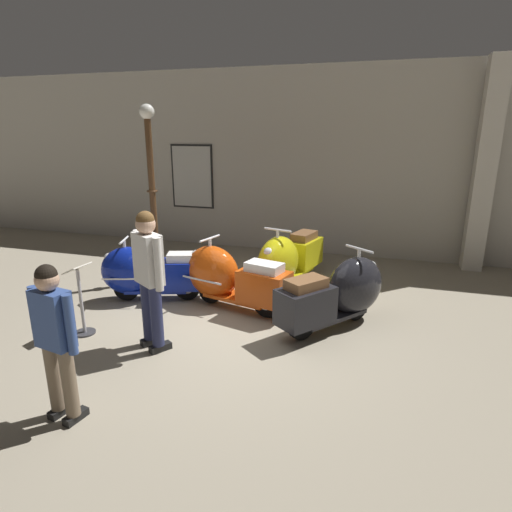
{
  "coord_description": "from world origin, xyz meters",
  "views": [
    {
      "loc": [
        1.9,
        -5.11,
        2.65
      ],
      "look_at": [
        0.02,
        1.07,
        0.74
      ],
      "focal_mm": 29.87,
      "sensor_mm": 36.0,
      "label": 1
    }
  ],
  "objects": [
    {
      "name": "ground_plane",
      "position": [
        0.0,
        0.0,
        0.0
      ],
      "size": [
        60.0,
        60.0,
        0.0
      ],
      "primitive_type": "plane",
      "color": "gray"
    },
    {
      "name": "showroom_back_wall",
      "position": [
        0.12,
        4.18,
        1.97
      ],
      "size": [
        18.0,
        0.63,
        3.93
      ],
      "color": "#ADA89E",
      "rests_on": "ground"
    },
    {
      "name": "scooter_0",
      "position": [
        -1.66,
        0.54,
        0.46
      ],
      "size": [
        1.73,
        0.97,
        1.02
      ],
      "rotation": [
        0.0,
        0.0,
        -2.83
      ],
      "color": "black",
      "rests_on": "ground"
    },
    {
      "name": "scooter_1",
      "position": [
        -0.31,
        0.65,
        0.49
      ],
      "size": [
        1.83,
        0.92,
        1.08
      ],
      "rotation": [
        0.0,
        0.0,
        2.89
      ],
      "color": "black",
      "rests_on": "ground"
    },
    {
      "name": "scooter_2",
      "position": [
        0.36,
        1.75,
        0.51
      ],
      "size": [
        0.97,
        1.89,
        1.11
      ],
      "rotation": [
        0.0,
        0.0,
        -1.83
      ],
      "color": "black",
      "rests_on": "ground"
    },
    {
      "name": "scooter_3",
      "position": [
        1.43,
        0.49,
        0.49
      ],
      "size": [
        1.48,
        1.72,
        1.09
      ],
      "rotation": [
        0.0,
        0.0,
        0.92
      ],
      "color": "black",
      "rests_on": "ground"
    },
    {
      "name": "lamppost",
      "position": [
        -1.96,
        1.42,
        1.54
      ],
      "size": [
        0.28,
        0.28,
        3.06
      ],
      "color": "#472D19",
      "rests_on": "ground"
    },
    {
      "name": "visitor_0",
      "position": [
        -0.84,
        -2.31,
        0.89
      ],
      "size": [
        0.52,
        0.29,
        1.54
      ],
      "rotation": [
        0.0,
        0.0,
        1.4
      ],
      "color": "black",
      "rests_on": "ground"
    },
    {
      "name": "visitor_1",
      "position": [
        -0.74,
        -0.85,
        1.02
      ],
      "size": [
        0.52,
        0.42,
        1.76
      ],
      "rotation": [
        0.0,
        0.0,
        1.0
      ],
      "color": "black",
      "rests_on": "ground"
    },
    {
      "name": "info_stanchion",
      "position": [
        -1.84,
        -0.77,
        0.41
      ],
      "size": [
        0.28,
        0.34,
        0.99
      ],
      "color": "#333338",
      "rests_on": "ground"
    }
  ]
}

